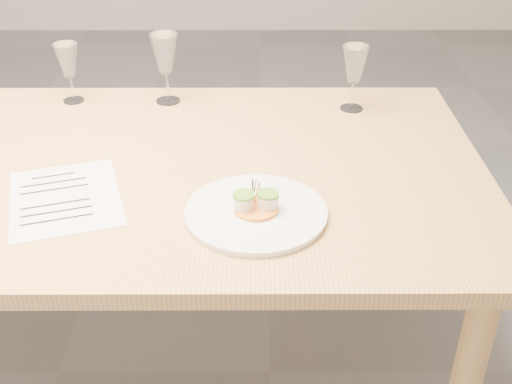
{
  "coord_description": "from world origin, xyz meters",
  "views": [
    {
      "loc": [
        0.62,
        -1.42,
        1.54
      ],
      "look_at": [
        0.62,
        -0.22,
        0.8
      ],
      "focal_mm": 45.0,
      "sensor_mm": 36.0,
      "label": 1
    }
  ],
  "objects_px": {
    "wine_glass_1": "(68,62)",
    "dinner_plate": "(256,211)",
    "recipe_sheet": "(65,198)",
    "wine_glass_2": "(165,55)",
    "wine_glass_3": "(355,66)",
    "dining_table": "(15,187)"
  },
  "relations": [
    {
      "from": "wine_glass_1",
      "to": "dinner_plate",
      "type": "bearing_deg",
      "value": -48.86
    },
    {
      "from": "recipe_sheet",
      "to": "wine_glass_2",
      "type": "bearing_deg",
      "value": 55.2
    },
    {
      "from": "recipe_sheet",
      "to": "wine_glass_1",
      "type": "height_order",
      "value": "wine_glass_1"
    },
    {
      "from": "wine_glass_3",
      "to": "wine_glass_2",
      "type": "bearing_deg",
      "value": 174.09
    },
    {
      "from": "recipe_sheet",
      "to": "wine_glass_1",
      "type": "bearing_deg",
      "value": 84.23
    },
    {
      "from": "recipe_sheet",
      "to": "wine_glass_2",
      "type": "height_order",
      "value": "wine_glass_2"
    },
    {
      "from": "wine_glass_1",
      "to": "wine_glass_2",
      "type": "xyz_separation_m",
      "value": [
        0.29,
        -0.0,
        0.02
      ]
    },
    {
      "from": "recipe_sheet",
      "to": "wine_glass_3",
      "type": "distance_m",
      "value": 0.89
    },
    {
      "from": "dinner_plate",
      "to": "recipe_sheet",
      "type": "bearing_deg",
      "value": 170.19
    },
    {
      "from": "dining_table",
      "to": "dinner_plate",
      "type": "relative_size",
      "value": 7.61
    },
    {
      "from": "wine_glass_1",
      "to": "wine_glass_2",
      "type": "relative_size",
      "value": 0.86
    },
    {
      "from": "recipe_sheet",
      "to": "wine_glass_2",
      "type": "distance_m",
      "value": 0.6
    },
    {
      "from": "dinner_plate",
      "to": "recipe_sheet",
      "type": "height_order",
      "value": "dinner_plate"
    },
    {
      "from": "dining_table",
      "to": "wine_glass_1",
      "type": "xyz_separation_m",
      "value": [
        0.07,
        0.4,
        0.19
      ]
    },
    {
      "from": "dining_table",
      "to": "wine_glass_1",
      "type": "relative_size",
      "value": 13.39
    },
    {
      "from": "wine_glass_2",
      "to": "wine_glass_3",
      "type": "distance_m",
      "value": 0.55
    },
    {
      "from": "recipe_sheet",
      "to": "wine_glass_2",
      "type": "relative_size",
      "value": 1.77
    },
    {
      "from": "dinner_plate",
      "to": "wine_glass_1",
      "type": "xyz_separation_m",
      "value": [
        -0.55,
        0.64,
        0.11
      ]
    },
    {
      "from": "dining_table",
      "to": "wine_glass_2",
      "type": "distance_m",
      "value": 0.57
    },
    {
      "from": "dining_table",
      "to": "recipe_sheet",
      "type": "relative_size",
      "value": 6.48
    },
    {
      "from": "recipe_sheet",
      "to": "wine_glass_3",
      "type": "height_order",
      "value": "wine_glass_3"
    },
    {
      "from": "dining_table",
      "to": "wine_glass_2",
      "type": "bearing_deg",
      "value": 47.9
    }
  ]
}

